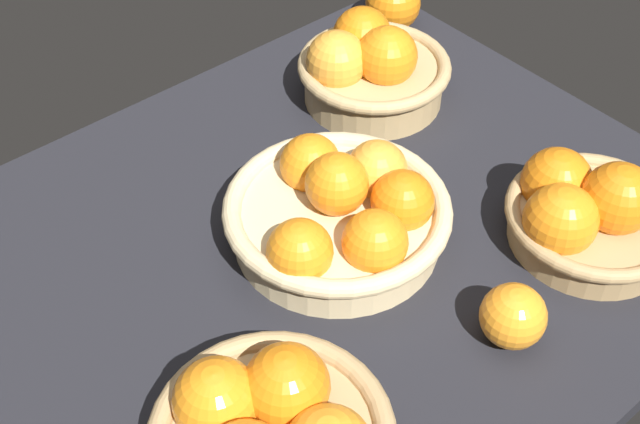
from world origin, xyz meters
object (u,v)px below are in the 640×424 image
Objects in this scene: basket_far_left at (587,213)px; loose_orange_front_gap at (393,4)px; loose_orange_back_gap at (513,316)px; basket_center at (341,212)px; basket_near_left at (369,68)px.

basket_far_left reaches higher than loose_orange_front_gap.
loose_orange_back_gap is at bearing 57.96° from loose_orange_front_gap.
basket_far_left is 0.79× the size of basket_center.
loose_orange_front_gap is at bearing -144.11° from basket_near_left.
basket_far_left is 2.96× the size of loose_orange_back_gap.
basket_near_left is 2.48× the size of loose_orange_front_gap.
basket_far_left is 2.45× the size of loose_orange_front_gap.
basket_center is (20.63, 17.77, -0.53)cm from basket_near_left.
loose_orange_front_gap is at bearing -141.18° from basket_center.
basket_far_left is 17.47cm from loose_orange_back_gap.
loose_orange_back_gap is (16.69, 39.34, -1.45)cm from basket_near_left.
basket_near_left is 0.80× the size of basket_center.
basket_near_left is at bearing 35.89° from loose_orange_front_gap.
basket_far_left is 27.31cm from basket_center.
loose_orange_back_gap is at bearing 67.01° from basket_near_left.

